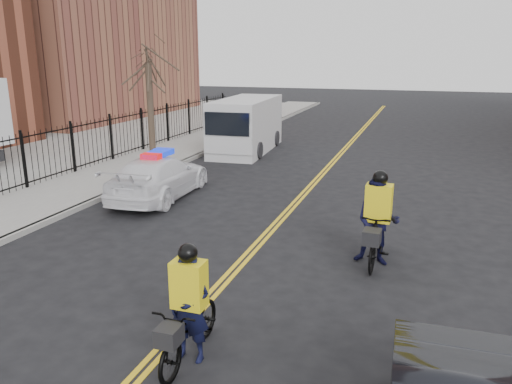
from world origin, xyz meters
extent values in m
plane|color=black|center=(0.00, 0.00, 0.00)|extent=(120.00, 120.00, 0.00)
cube|color=yellow|center=(-0.08, 8.00, 0.01)|extent=(0.10, 60.00, 0.01)
cube|color=yellow|center=(0.08, 8.00, 0.01)|extent=(0.10, 60.00, 0.01)
cube|color=gray|center=(-7.50, 8.00, 0.07)|extent=(3.00, 60.00, 0.15)
cube|color=gray|center=(-6.00, 8.00, 0.07)|extent=(0.20, 60.00, 0.15)
cube|color=brown|center=(-23.00, 24.00, 7.00)|extent=(14.00, 18.00, 14.00)
cylinder|color=#32281D|center=(-7.60, 10.00, 2.15)|extent=(0.28, 0.28, 4.00)
imported|color=white|center=(-4.36, 4.81, 0.68)|extent=(2.19, 4.82, 1.37)
cube|color=#0C26CC|center=(-4.36, 4.81, 1.45)|extent=(0.64, 1.29, 0.16)
cube|color=silver|center=(-4.45, 13.45, 1.25)|extent=(2.55, 5.99, 2.50)
cube|color=silver|center=(-4.28, 10.90, 1.03)|extent=(2.17, 1.01, 1.30)
cube|color=black|center=(-4.25, 10.47, 1.68)|extent=(1.96, 0.24, 0.98)
cylinder|color=black|center=(-5.37, 11.65, 0.38)|extent=(0.32, 0.78, 0.76)
cylinder|color=black|center=(-3.31, 11.78, 0.38)|extent=(0.32, 0.78, 0.76)
cylinder|color=black|center=(-5.59, 15.11, 0.38)|extent=(0.32, 0.78, 0.76)
cylinder|color=black|center=(-3.53, 15.25, 0.38)|extent=(0.32, 0.78, 0.76)
imported|color=black|center=(0.54, -2.96, 0.50)|extent=(0.68, 1.92, 1.00)
imported|color=black|center=(0.54, -2.96, 0.86)|extent=(0.63, 0.42, 1.72)
cube|color=yellow|center=(0.54, -2.96, 1.24)|extent=(0.49, 0.34, 0.72)
sphere|color=black|center=(0.54, -2.96, 1.73)|extent=(0.29, 0.29, 0.29)
cube|color=black|center=(0.55, -3.63, 0.78)|extent=(0.32, 0.36, 0.27)
imported|color=black|center=(2.84, 1.64, 0.63)|extent=(0.68, 2.13, 1.27)
imported|color=black|center=(2.84, 1.64, 0.98)|extent=(0.98, 0.78, 1.96)
cube|color=yellow|center=(2.84, 1.64, 1.41)|extent=(0.57, 0.40, 0.82)
sphere|color=black|center=(2.84, 1.64, 1.97)|extent=(0.33, 0.33, 0.33)
cube|color=black|center=(2.80, 0.88, 0.89)|extent=(0.37, 0.42, 0.30)
camera|label=1|loc=(3.64, -9.01, 4.51)|focal=35.00mm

